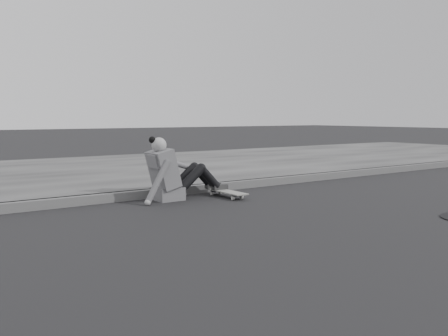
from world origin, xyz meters
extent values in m
plane|color=black|center=(0.00, 0.00, 0.00)|extent=(80.00, 80.00, 0.00)
cube|color=#505050|center=(0.00, 2.58, 0.06)|extent=(24.00, 0.16, 0.12)
cube|color=#3D3D3D|center=(0.00, 5.60, 0.06)|extent=(24.00, 6.00, 0.12)
cylinder|color=#A4A49F|center=(-0.54, 1.75, 0.03)|extent=(0.03, 0.05, 0.05)
cylinder|color=#A4A49F|center=(-0.39, 1.75, 0.03)|extent=(0.03, 0.05, 0.05)
cylinder|color=#A4A49F|center=(-0.54, 2.27, 0.03)|extent=(0.03, 0.05, 0.05)
cylinder|color=#A4A49F|center=(-0.39, 2.27, 0.03)|extent=(0.03, 0.05, 0.05)
cube|color=#333336|center=(-0.47, 1.75, 0.06)|extent=(0.16, 0.04, 0.03)
cube|color=#333336|center=(-0.47, 2.27, 0.06)|extent=(0.16, 0.04, 0.03)
cube|color=slate|center=(-0.47, 2.01, 0.08)|extent=(0.20, 0.78, 0.02)
cube|color=#5A595C|center=(-1.27, 2.26, 0.09)|extent=(0.36, 0.34, 0.18)
cube|color=#5A595C|center=(-1.34, 2.26, 0.43)|extent=(0.37, 0.40, 0.57)
cube|color=#5A595C|center=(-1.47, 2.26, 0.55)|extent=(0.14, 0.30, 0.20)
cylinder|color=#9A9A9A|center=(-1.39, 2.26, 0.67)|extent=(0.09, 0.09, 0.08)
sphere|color=#9A9A9A|center=(-1.40, 2.26, 0.76)|extent=(0.20, 0.20, 0.20)
sphere|color=black|center=(-1.49, 2.28, 0.83)|extent=(0.09, 0.09, 0.09)
cylinder|color=black|center=(-0.95, 2.17, 0.28)|extent=(0.43, 0.13, 0.39)
cylinder|color=black|center=(-0.95, 2.35, 0.28)|extent=(0.43, 0.13, 0.39)
cylinder|color=black|center=(-0.65, 2.17, 0.28)|extent=(0.35, 0.11, 0.36)
cylinder|color=black|center=(-0.65, 2.35, 0.28)|extent=(0.35, 0.11, 0.36)
sphere|color=black|center=(-0.79, 2.17, 0.42)|extent=(0.13, 0.13, 0.13)
sphere|color=black|center=(-0.79, 2.35, 0.42)|extent=(0.13, 0.13, 0.13)
cube|color=#2A2A2A|center=(-0.47, 2.17, 0.12)|extent=(0.24, 0.08, 0.07)
cube|color=#2A2A2A|center=(-0.47, 2.35, 0.12)|extent=(0.24, 0.08, 0.07)
cylinder|color=#5A595C|center=(-1.54, 2.05, 0.29)|extent=(0.38, 0.08, 0.58)
sphere|color=#9A9A9A|center=(-1.69, 2.04, 0.04)|extent=(0.08, 0.08, 0.08)
cylinder|color=#5A595C|center=(-1.10, 2.42, 0.49)|extent=(0.48, 0.08, 0.21)
camera|label=1|loc=(-4.53, -3.68, 1.15)|focal=40.00mm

